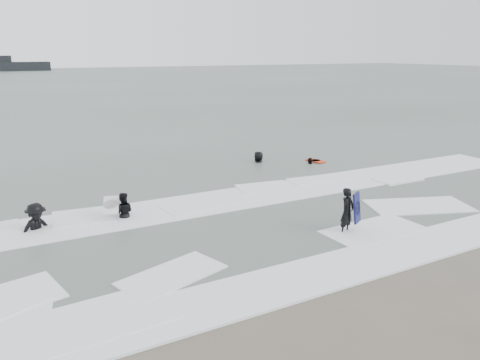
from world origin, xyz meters
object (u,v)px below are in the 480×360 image
surfer_right_far (258,163)px  surfer_wading (124,218)px  surfer_centre (346,233)px  surfer_right_near (310,165)px  surfer_breaker (38,232)px

surfer_right_far → surfer_wading: bearing=-23.3°
surfer_centre → surfer_right_near: size_ratio=1.00×
surfer_breaker → surfer_right_far: size_ratio=1.03×
surfer_right_near → surfer_wading: bearing=-27.4°
surfer_centre → surfer_wading: surfer_centre is taller
surfer_breaker → surfer_right_near: bearing=-11.8°
surfer_wading → surfer_centre: bearing=160.0°
surfer_centre → surfer_wading: bearing=123.6°
surfer_right_near → surfer_breaker: bearing=-31.3°
surfer_centre → surfer_right_far: 9.98m
surfer_right_near → surfer_right_far: size_ratio=0.87×
surfer_breaker → surfer_right_near: (13.20, 3.38, 0.00)m
surfer_wading → surfer_breaker: 2.76m
surfer_wading → surfer_right_far: (8.29, 5.01, 0.00)m
surfer_wading → surfer_right_near: surfer_right_near is taller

